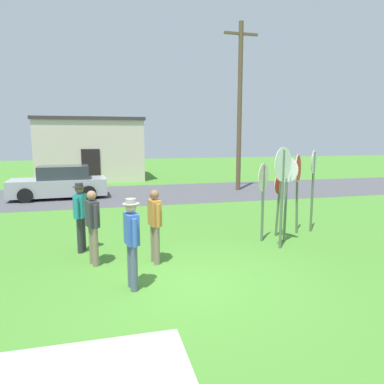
{
  "coord_description": "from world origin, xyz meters",
  "views": [
    {
      "loc": [
        -1.49,
        -6.49,
        2.86
      ],
      "look_at": [
        0.97,
        3.2,
        1.3
      ],
      "focal_mm": 33.37,
      "sensor_mm": 36.0,
      "label": 1
    }
  ],
  "objects": [
    {
      "name": "stop_sign_rear_left",
      "position": [
        2.91,
        1.58,
        1.81
      ],
      "size": [
        0.72,
        0.49,
        2.61
      ],
      "color": "#51664C",
      "rests_on": "ground"
    },
    {
      "name": "person_in_dark_shirt",
      "position": [
        -0.37,
        1.29,
        0.95
      ],
      "size": [
        0.28,
        0.56,
        1.69
      ],
      "color": "#7A6B56",
      "rests_on": "ground"
    },
    {
      "name": "stop_sign_nearest",
      "position": [
        4.08,
        2.81,
        1.62
      ],
      "size": [
        0.57,
        0.65,
        2.36
      ],
      "color": "#51664C",
      "rests_on": "ground"
    },
    {
      "name": "person_with_sunhat",
      "position": [
        -0.99,
        0.0,
        0.98
      ],
      "size": [
        0.32,
        0.56,
        1.74
      ],
      "color": "#4C5670",
      "rests_on": "ground"
    },
    {
      "name": "person_in_blue",
      "position": [
        -2.04,
        2.55,
        0.98
      ],
      "size": [
        0.32,
        0.55,
        1.74
      ],
      "color": "#2D2D33",
      "rests_on": "ground"
    },
    {
      "name": "utility_pole",
      "position": [
        5.61,
        11.37,
        4.49
      ],
      "size": [
        1.8,
        0.24,
        8.6
      ],
      "color": "brown",
      "rests_on": "ground"
    },
    {
      "name": "building_background",
      "position": [
        -2.12,
        18.83,
        2.03
      ],
      "size": [
        6.8,
        5.36,
        4.06
      ],
      "color": "beige",
      "rests_on": "ground"
    },
    {
      "name": "stop_sign_leaning_left",
      "position": [
        4.61,
        2.85,
        1.67
      ],
      "size": [
        0.5,
        0.52,
        2.47
      ],
      "color": "#51664C",
      "rests_on": "ground"
    },
    {
      "name": "stop_sign_center_cluster",
      "position": [
        3.3,
        2.07,
        1.56
      ],
      "size": [
        0.33,
        0.6,
        2.32
      ],
      "color": "#51664C",
      "rests_on": "ground"
    },
    {
      "name": "stop_sign_tallest",
      "position": [
        3.38,
        2.62,
        1.26
      ],
      "size": [
        0.53,
        0.46,
        1.88
      ],
      "color": "#51664C",
      "rests_on": "ground"
    },
    {
      "name": "stop_sign_low_front",
      "position": [
        2.73,
        2.28,
        1.47
      ],
      "size": [
        0.55,
        0.54,
        2.16
      ],
      "color": "#51664C",
      "rests_on": "ground"
    },
    {
      "name": "parked_car_on_street",
      "position": [
        -3.41,
        11.05,
        0.69
      ],
      "size": [
        4.39,
        2.19,
        1.51
      ],
      "color": "#A5A8AD",
      "rests_on": "ground"
    },
    {
      "name": "person_on_left",
      "position": [
        -1.73,
        1.52,
        0.95
      ],
      "size": [
        0.32,
        0.54,
        1.69
      ],
      "color": "#7A6B56",
      "rests_on": "ground"
    },
    {
      "name": "street_asphalt",
      "position": [
        0.0,
        11.28,
        0.0
      ],
      "size": [
        60.0,
        6.4,
        0.01
      ],
      "primitive_type": "cube",
      "color": "#4C4C51",
      "rests_on": "ground"
    },
    {
      "name": "ground_plane",
      "position": [
        0.0,
        0.0,
        0.0
      ],
      "size": [
        80.0,
        80.0,
        0.0
      ],
      "primitive_type": "plane",
      "color": "#47842D"
    }
  ]
}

